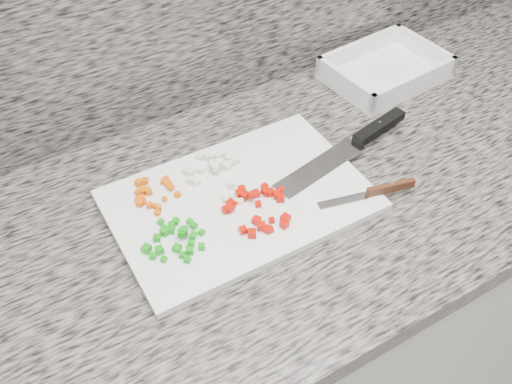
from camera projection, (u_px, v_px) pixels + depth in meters
cabinet at (267, 337)px, 1.32m from camera, size 3.92×0.62×0.86m
countertop at (271, 203)px, 1.00m from camera, size 3.96×0.64×0.04m
cutting_board at (240, 200)px, 0.97m from camera, size 0.43×0.29×0.01m
carrot_pile at (151, 192)px, 0.96m from camera, size 0.08×0.09×0.01m
onion_pile at (214, 165)px, 1.01m from camera, size 0.10×0.11×0.02m
green_pepper_pile at (175, 238)px, 0.89m from camera, size 0.10×0.10×0.02m
red_pepper_pile at (257, 207)px, 0.94m from camera, size 0.12×0.12×0.02m
garlic_pile at (237, 198)px, 0.95m from camera, size 0.05×0.03×0.01m
chef_knife at (360, 140)px, 1.06m from camera, size 0.32×0.10×0.02m
paring_knife at (379, 191)px, 0.96m from camera, size 0.17×0.05×0.02m
tray at (385, 71)px, 1.22m from camera, size 0.26×0.19×0.05m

